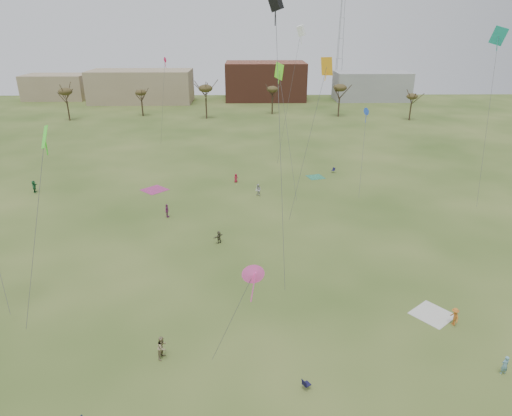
{
  "coord_description": "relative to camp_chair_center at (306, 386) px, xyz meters",
  "views": [
    {
      "loc": [
        -0.77,
        -32.13,
        23.99
      ],
      "look_at": [
        0.0,
        12.0,
        5.5
      ],
      "focal_mm": 31.17,
      "sensor_mm": 36.0,
      "label": 1
    }
  ],
  "objects": [
    {
      "name": "flyer_far_b",
      "position": [
        -6.04,
        44.15,
        0.46
      ],
      "size": [
        0.83,
        0.71,
        1.44
      ],
      "primitive_type": "imported",
      "rotation": [
        0.0,
        0.0,
        0.43
      ],
      "color": "maroon",
      "rests_on": "ground"
    },
    {
      "name": "flyer_mid_c",
      "position": [
        14.73,
        1.23,
        0.54
      ],
      "size": [
        0.64,
        0.48,
        1.6
      ],
      "primitive_type": "imported",
      "rotation": [
        0.0,
        0.0,
        3.31
      ],
      "color": "#669AAB",
      "rests_on": "ground"
    },
    {
      "name": "blanket_plum",
      "position": [
        -18.58,
        40.8,
        -0.26
      ],
      "size": [
        4.71,
        4.71,
        0.03
      ],
      "primitive_type": "cube",
      "rotation": [
        0.0,
        0.0,
        0.8
      ],
      "color": "#AA3474",
      "rests_on": "ground"
    },
    {
      "name": "flyer_far_a",
      "position": [
        -36.63,
        40.09,
        0.67
      ],
      "size": [
        0.88,
        1.79,
        1.85
      ],
      "primitive_type": "imported",
      "rotation": [
        0.0,
        0.0,
        1.77
      ],
      "color": "#246C39",
      "rests_on": "ground"
    },
    {
      "name": "building_grey",
      "position": [
        36.8,
        126.13,
        4.24
      ],
      "size": [
        24.0,
        12.0,
        9.0
      ],
      "primitive_type": "cube",
      "color": "gray",
      "rests_on": "ground"
    },
    {
      "name": "radio_tower",
      "position": [
        26.8,
        133.13,
        18.95
      ],
      "size": [
        1.51,
        1.72,
        41.0
      ],
      "color": "#9EA3A8",
      "rests_on": "ground"
    },
    {
      "name": "building_tan_west",
      "position": [
        -68.2,
        130.13,
        3.74
      ],
      "size": [
        20.0,
        12.0,
        8.0
      ],
      "primitive_type": "cube",
      "color": "#937F60",
      "rests_on": "ground"
    },
    {
      "name": "blanket_olive",
      "position": [
        7.26,
        46.5,
        -0.26
      ],
      "size": [
        3.24,
        3.24,
        0.03
      ],
      "primitive_type": "cube",
      "rotation": [
        0.0,
        0.0,
        1.87
      ],
      "color": "#2F825C",
      "rests_on": "ground"
    },
    {
      "name": "blanket_cream",
      "position": [
        12.3,
        8.45,
        -0.26
      ],
      "size": [
        4.33,
        4.33,
        0.03
      ],
      "primitive_type": "cube",
      "rotation": [
        0.0,
        0.0,
        0.68
      ],
      "color": "silver",
      "rests_on": "ground"
    },
    {
      "name": "kites_aloft",
      "position": [
        0.72,
        31.29,
        19.46
      ],
      "size": [
        67.33,
        64.1,
        25.37
      ],
      "color": "red",
      "rests_on": "ground"
    },
    {
      "name": "spectator_mid_d",
      "position": [
        -14.84,
        30.34,
        0.66
      ],
      "size": [
        0.59,
        1.13,
        1.84
      ],
      "primitive_type": "imported",
      "rotation": [
        0.0,
        0.0,
        1.43
      ],
      "color": "#8F3B77",
      "rests_on": "ground"
    },
    {
      "name": "spectator_fore_b",
      "position": [
        -10.68,
        3.39,
        0.71
      ],
      "size": [
        1.02,
        1.14,
        1.94
      ],
      "primitive_type": "imported",
      "rotation": [
        0.0,
        0.0,
        1.2
      ],
      "color": "#91815C",
      "rests_on": "ground"
    },
    {
      "name": "spectator_mid_e",
      "position": [
        -2.56,
        38.03,
        0.64
      ],
      "size": [
        1.08,
        1.11,
        1.8
      ],
      "primitive_type": "imported",
      "rotation": [
        0.0,
        0.0,
        5.37
      ],
      "color": "silver",
      "rests_on": "ground"
    },
    {
      "name": "flyer_mid_b",
      "position": [
        13.51,
        7.02,
        0.56
      ],
      "size": [
        0.71,
        1.11,
        1.64
      ],
      "primitive_type": "imported",
      "rotation": [
        0.0,
        0.0,
        4.81
      ],
      "color": "#C26A24",
      "rests_on": "ground"
    },
    {
      "name": "spectator_fore_c",
      "position": [
        -7.51,
        22.73,
        0.5
      ],
      "size": [
        1.3,
        1.32,
        1.52
      ],
      "primitive_type": "imported",
      "rotation": [
        0.0,
        0.0,
        3.95
      ],
      "color": "brown",
      "rests_on": "ground"
    },
    {
      "name": "ground",
      "position": [
        -3.2,
        8.13,
        -0.26
      ],
      "size": [
        260.0,
        260.0,
        0.0
      ],
      "primitive_type": "plane",
      "color": "#2E4B17",
      "rests_on": "ground"
    },
    {
      "name": "camp_chair_right",
      "position": [
        10.62,
        48.84,
        0.0
      ],
      "size": [
        0.74,
        0.74,
        0.87
      ],
      "rotation": [
        0.0,
        0.0,
        5.49
      ],
      "color": "#18163D",
      "rests_on": "ground"
    },
    {
      "name": "tree_line",
      "position": [
        -6.05,
        87.25,
        6.83
      ],
      "size": [
        117.44,
        49.32,
        8.91
      ],
      "color": "#3A2B1E",
      "rests_on": "ground"
    },
    {
      "name": "building_tan",
      "position": [
        -38.2,
        123.13,
        4.74
      ],
      "size": [
        32.0,
        14.0,
        10.0
      ],
      "primitive_type": "cube",
      "color": "#937F60",
      "rests_on": "ground"
    },
    {
      "name": "building_brick",
      "position": [
        1.8,
        128.13,
        5.74
      ],
      "size": [
        26.0,
        16.0,
        12.0
      ],
      "primitive_type": "cube",
      "color": "brown",
      "rests_on": "ground"
    },
    {
      "name": "camp_chair_center",
      "position": [
        0.0,
        0.0,
        0.0
      ],
      "size": [
        0.73,
        0.72,
        0.87
      ],
      "rotation": [
        0.0,
        0.0,
        2.16
      ],
      "color": "black",
      "rests_on": "ground"
    }
  ]
}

